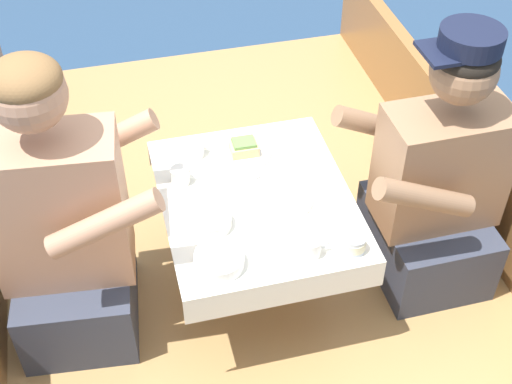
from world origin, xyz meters
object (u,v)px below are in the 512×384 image
object	(u,v)px
tin_can	(355,244)
person_port	(65,231)
coffee_cup_port	(311,247)
coffee_cup_center	(194,148)
person_starboard	(436,186)
sandwich	(244,147)
coffee_cup_starboard	(181,175)

from	to	relation	value
tin_can	person_port	bearing A→B (deg)	160.46
coffee_cup_port	coffee_cup_center	bearing A→B (deg)	114.78
person_port	person_starboard	distance (m)	1.20
sandwich	tin_can	bearing A→B (deg)	-67.56
person_port	coffee_cup_starboard	world-z (taller)	person_port
person_port	tin_can	size ratio (longest dim) A/B	15.29
coffee_cup_starboard	sandwich	bearing A→B (deg)	20.93
coffee_cup_starboard	person_starboard	bearing A→B (deg)	-13.01
person_port	coffee_cup_starboard	size ratio (longest dim) A/B	11.46
sandwich	coffee_cup_starboard	size ratio (longest dim) A/B	1.05
coffee_cup_center	sandwich	bearing A→B (deg)	-14.48
coffee_cup_center	coffee_cup_port	bearing A→B (deg)	-65.22
coffee_cup_starboard	tin_can	size ratio (longest dim) A/B	1.33
person_starboard	coffee_cup_center	size ratio (longest dim) A/B	9.50
person_port	coffee_cup_port	bearing A→B (deg)	-15.55
person_starboard	coffee_cup_center	xyz separation A→B (m)	(-0.75, 0.32, 0.06)
sandwich	coffee_cup_port	world-z (taller)	same
person_port	coffee_cup_port	xyz separation A→B (m)	(0.70, -0.28, 0.03)
sandwich	coffee_cup_center	bearing A→B (deg)	165.52
coffee_cup_port	tin_can	bearing A→B (deg)	-7.68
person_port	tin_can	world-z (taller)	person_port
person_port	tin_can	distance (m)	0.88
sandwich	tin_can	xyz separation A→B (m)	(0.21, -0.51, -0.00)
person_port	sandwich	size ratio (longest dim) A/B	10.89
coffee_cup_starboard	coffee_cup_center	world-z (taller)	coffee_cup_starboard
coffee_cup_starboard	coffee_cup_center	bearing A→B (deg)	62.99
coffee_cup_port	coffee_cup_center	size ratio (longest dim) A/B	0.89
coffee_cup_port	coffee_cup_starboard	size ratio (longest dim) A/B	1.01
sandwich	coffee_cup_center	distance (m)	0.17
person_starboard	sandwich	size ratio (longest dim) A/B	10.33
coffee_cup_port	tin_can	world-z (taller)	coffee_cup_port
coffee_cup_port	person_port	bearing A→B (deg)	158.41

